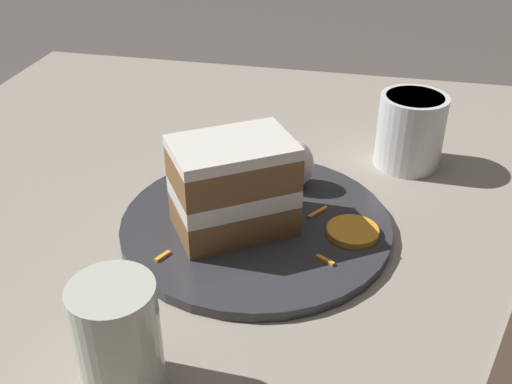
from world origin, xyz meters
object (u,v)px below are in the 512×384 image
(cream_dollop, at_px, (293,164))
(coffee_mug, at_px, (411,128))
(plate, at_px, (256,224))
(drinking_glass, at_px, (120,347))
(cake_slice, at_px, (233,186))
(orange_garnish, at_px, (353,231))

(cream_dollop, height_order, coffee_mug, coffee_mug)
(coffee_mug, bearing_deg, plate, 49.17)
(cream_dollop, relative_size, drinking_glass, 0.58)
(plate, xyz_separation_m, cream_dollop, (-0.03, -0.07, 0.03))
(cake_slice, relative_size, orange_garnish, 2.65)
(coffee_mug, bearing_deg, drinking_glass, 62.94)
(cake_slice, distance_m, coffee_mug, 0.25)
(drinking_glass, distance_m, coffee_mug, 0.44)
(plate, relative_size, drinking_glass, 2.90)
(orange_garnish, bearing_deg, drinking_glass, 55.25)
(cake_slice, bearing_deg, cream_dollop, -59.28)
(drinking_glass, bearing_deg, plate, -103.02)
(cream_dollop, height_order, drinking_glass, drinking_glass)
(cream_dollop, distance_m, drinking_glass, 0.30)
(plate, relative_size, orange_garnish, 5.37)
(cream_dollop, height_order, orange_garnish, cream_dollop)
(cream_dollop, bearing_deg, plate, 71.13)
(cream_dollop, bearing_deg, cake_slice, 64.06)
(cake_slice, bearing_deg, drinking_glass, 137.73)
(cake_slice, distance_m, orange_garnish, 0.12)
(plate, height_order, cream_dollop, cream_dollop)
(plate, xyz_separation_m, orange_garnish, (-0.10, 0.00, 0.01))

